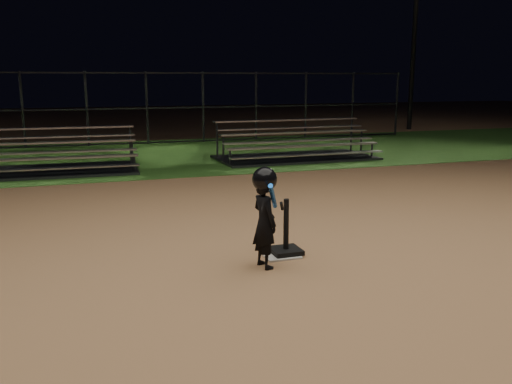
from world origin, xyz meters
name	(u,v)px	position (x,y,z in m)	size (l,w,h in m)	color
ground	(280,256)	(0.00, 0.00, 0.00)	(80.00, 80.00, 0.00)	#B07C50
grass_strip	(162,155)	(0.00, 10.00, 0.01)	(60.00, 8.00, 0.01)	#2C591D
home_plate	(280,255)	(0.00, 0.00, 0.01)	(0.45, 0.45, 0.02)	beige
batting_tee	(286,243)	(0.08, 0.01, 0.15)	(0.38, 0.38, 0.72)	black
child_batter	(265,215)	(-0.34, -0.34, 0.66)	(0.44, 0.63, 1.24)	black
bleacher_left	(46,164)	(-3.16, 7.74, 0.22)	(4.39, 2.24, 1.06)	#A6A6AB
bleacher_right	(296,151)	(3.52, 7.96, 0.23)	(4.51, 2.27, 1.09)	#AFAFB3
backstop_fence	(147,108)	(0.00, 13.00, 1.25)	(20.08, 0.08, 2.50)	#38383D
light_pole_right	(416,16)	(12.00, 14.94, 4.95)	(0.90, 0.53, 8.30)	#2D2D30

